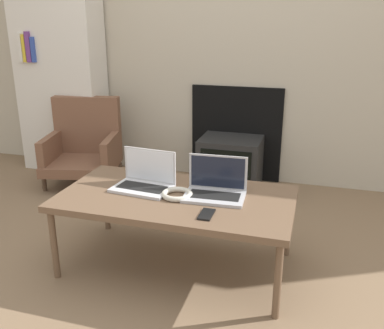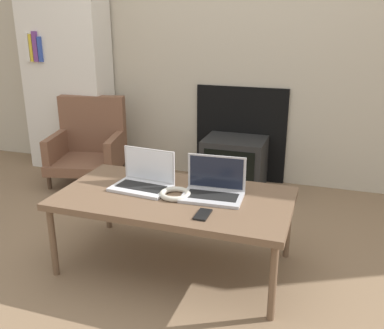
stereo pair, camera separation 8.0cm
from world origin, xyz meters
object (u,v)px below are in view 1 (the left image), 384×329
object	(u,v)px
headphones	(177,194)
phone	(206,214)
laptop_left	(145,180)
armchair	(85,144)
laptop_right	(216,188)
tv	(230,162)

from	to	relation	value
headphones	phone	world-z (taller)	headphones
laptop_left	phone	xyz separation A→B (m)	(0.42, -0.25, -0.04)
laptop_left	headphones	world-z (taller)	laptop_left
phone	armchair	xyz separation A→B (m)	(-1.39, 1.25, -0.11)
laptop_left	armchair	size ratio (longest dim) A/B	0.48
laptop_right	phone	distance (m)	0.25
laptop_right	headphones	bearing A→B (deg)	-162.24
laptop_left	tv	xyz separation A→B (m)	(0.24, 1.22, -0.27)
phone	tv	distance (m)	1.50
headphones	phone	size ratio (longest dim) A/B	1.33
phone	tv	size ratio (longest dim) A/B	0.26
headphones	laptop_left	bearing A→B (deg)	161.00
laptop_right	phone	bearing A→B (deg)	-89.50
tv	laptop_right	bearing A→B (deg)	-82.28
laptop_left	laptop_right	distance (m)	0.40
laptop_right	tv	bearing A→B (deg)	94.55
laptop_right	tv	xyz separation A→B (m)	(-0.17, 1.22, -0.27)
headphones	tv	distance (m)	1.32
headphones	phone	bearing A→B (deg)	-39.79
laptop_left	laptop_right	world-z (taller)	same
laptop_right	headphones	xyz separation A→B (m)	(-0.19, -0.07, -0.03)
phone	armchair	world-z (taller)	armchair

